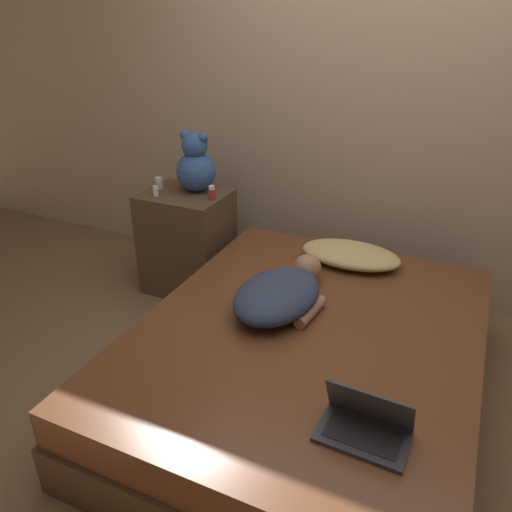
{
  "coord_description": "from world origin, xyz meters",
  "views": [
    {
      "loc": [
        0.59,
        -1.87,
        1.77
      ],
      "look_at": [
        -0.39,
        0.25,
        0.6
      ],
      "focal_mm": 35.0,
      "sensor_mm": 36.0,
      "label": 1
    }
  ],
  "objects_px": {
    "person_lying": "(281,293)",
    "laptop": "(365,425)",
    "bottle_red": "(212,193)",
    "bottle_clear": "(159,183)",
    "pillow": "(350,255)",
    "bottle_white": "(156,191)",
    "teddy_bear": "(196,165)"
  },
  "relations": [
    {
      "from": "bottle_clear",
      "to": "laptop",
      "type": "bearing_deg",
      "value": -36.44
    },
    {
      "from": "bottle_clear",
      "to": "bottle_white",
      "type": "bearing_deg",
      "value": -63.64
    },
    {
      "from": "person_lying",
      "to": "laptop",
      "type": "height_order",
      "value": "laptop"
    },
    {
      "from": "laptop",
      "to": "pillow",
      "type": "bearing_deg",
      "value": 109.68
    },
    {
      "from": "teddy_bear",
      "to": "laptop",
      "type": "bearing_deg",
      "value": -42.25
    },
    {
      "from": "bottle_white",
      "to": "pillow",
      "type": "bearing_deg",
      "value": 6.46
    },
    {
      "from": "person_lying",
      "to": "teddy_bear",
      "type": "bearing_deg",
      "value": 148.3
    },
    {
      "from": "laptop",
      "to": "bottle_white",
      "type": "height_order",
      "value": "bottle_white"
    },
    {
      "from": "pillow",
      "to": "bottle_red",
      "type": "relative_size",
      "value": 6.45
    },
    {
      "from": "pillow",
      "to": "bottle_clear",
      "type": "distance_m",
      "value": 1.33
    },
    {
      "from": "person_lying",
      "to": "bottle_white",
      "type": "relative_size",
      "value": 10.91
    },
    {
      "from": "person_lying",
      "to": "bottle_red",
      "type": "distance_m",
      "value": 0.93
    },
    {
      "from": "bottle_red",
      "to": "bottle_clear",
      "type": "height_order",
      "value": "bottle_red"
    },
    {
      "from": "bottle_clear",
      "to": "pillow",
      "type": "bearing_deg",
      "value": 0.21
    },
    {
      "from": "bottle_white",
      "to": "laptop",
      "type": "bearing_deg",
      "value": -34.44
    },
    {
      "from": "bottle_red",
      "to": "bottle_clear",
      "type": "xyz_separation_m",
      "value": [
        -0.43,
        0.05,
        -0.01
      ]
    },
    {
      "from": "bottle_clear",
      "to": "person_lying",
      "type": "bearing_deg",
      "value": -28.6
    },
    {
      "from": "bottle_white",
      "to": "teddy_bear",
      "type": "bearing_deg",
      "value": 46.54
    },
    {
      "from": "person_lying",
      "to": "bottle_red",
      "type": "height_order",
      "value": "bottle_red"
    },
    {
      "from": "teddy_bear",
      "to": "bottle_red",
      "type": "height_order",
      "value": "teddy_bear"
    },
    {
      "from": "pillow",
      "to": "laptop",
      "type": "bearing_deg",
      "value": -72.56
    },
    {
      "from": "person_lying",
      "to": "pillow",
      "type": "bearing_deg",
      "value": 79.24
    },
    {
      "from": "laptop",
      "to": "teddy_bear",
      "type": "relative_size",
      "value": 0.83
    },
    {
      "from": "pillow",
      "to": "person_lying",
      "type": "distance_m",
      "value": 0.65
    },
    {
      "from": "pillow",
      "to": "bottle_clear",
      "type": "bearing_deg",
      "value": -179.79
    },
    {
      "from": "bottle_red",
      "to": "teddy_bear",
      "type": "bearing_deg",
      "value": 147.76
    },
    {
      "from": "laptop",
      "to": "bottle_red",
      "type": "distance_m",
      "value": 1.78
    },
    {
      "from": "bottle_white",
      "to": "bottle_red",
      "type": "bearing_deg",
      "value": 13.52
    },
    {
      "from": "pillow",
      "to": "laptop",
      "type": "xyz_separation_m",
      "value": [
        0.4,
        -1.27,
        -0.01
      ]
    },
    {
      "from": "laptop",
      "to": "teddy_bear",
      "type": "xyz_separation_m",
      "value": [
        -1.45,
        1.32,
        0.4
      ]
    },
    {
      "from": "teddy_bear",
      "to": "bottle_clear",
      "type": "xyz_separation_m",
      "value": [
        -0.25,
        -0.06,
        -0.13
      ]
    },
    {
      "from": "person_lying",
      "to": "bottle_red",
      "type": "bearing_deg",
      "value": 147.05
    }
  ]
}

